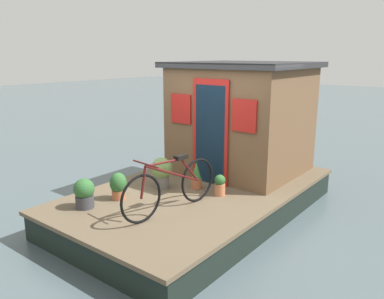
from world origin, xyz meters
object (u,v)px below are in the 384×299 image
object	(u,v)px
potted_plant_succulent	(118,186)
bicycle	(171,186)
potted_plant_rosemary	(84,193)
potted_plant_geranium	(162,171)
potted_plant_thyme	(196,176)
potted_plant_mint	(220,185)
houseboat_cabin	(241,117)

from	to	relation	value
potted_plant_succulent	bicycle	bearing A→B (deg)	-81.37
potted_plant_rosemary	potted_plant_geranium	size ratio (longest dim) A/B	0.85
potted_plant_geranium	potted_plant_thyme	bearing A→B (deg)	-56.37
bicycle	potted_plant_mint	bearing A→B (deg)	-10.48
potted_plant_mint	potted_plant_succulent	world-z (taller)	potted_plant_succulent
bicycle	potted_plant_mint	xyz separation A→B (m)	(0.96, -0.18, -0.21)
houseboat_cabin	potted_plant_geranium	bearing A→B (deg)	163.94
potted_plant_mint	potted_plant_succulent	size ratio (longest dim) A/B	0.79
potted_plant_geranium	houseboat_cabin	bearing A→B (deg)	-16.06
bicycle	potted_plant_rosemary	world-z (taller)	bicycle
potted_plant_succulent	potted_plant_mint	bearing A→B (deg)	-45.79
bicycle	potted_plant_geranium	distance (m)	1.04
bicycle	potted_plant_rosemary	distance (m)	1.30
potted_plant_rosemary	potted_plant_thyme	world-z (taller)	potted_plant_thyme
potted_plant_mint	potted_plant_geranium	world-z (taller)	potted_plant_geranium
houseboat_cabin	potted_plant_thyme	xyz separation A→B (m)	(-1.38, 0.01, -0.82)
potted_plant_rosemary	potted_plant_thyme	xyz separation A→B (m)	(1.67, -0.78, -0.01)
potted_plant_rosemary	bicycle	bearing A→B (deg)	-57.83
bicycle	potted_plant_geranium	size ratio (longest dim) A/B	3.37
houseboat_cabin	potted_plant_rosemary	bearing A→B (deg)	165.53
bicycle	potted_plant_thyme	distance (m)	1.05
potted_plant_rosemary	houseboat_cabin	bearing A→B (deg)	-14.47
potted_plant_thyme	potted_plant_rosemary	bearing A→B (deg)	154.98
potted_plant_geranium	potted_plant_thyme	xyz separation A→B (m)	(0.32, -0.48, -0.07)
potted_plant_rosemary	potted_plant_mint	size ratio (longest dim) A/B	1.31
potted_plant_succulent	potted_plant_thyme	distance (m)	1.31
potted_plant_mint	potted_plant_rosemary	bearing A→B (deg)	142.45
potted_plant_succulent	potted_plant_thyme	bearing A→B (deg)	-29.97
potted_plant_succulent	potted_plant_thyme	size ratio (longest dim) A/B	0.93
houseboat_cabin	potted_plant_geranium	size ratio (longest dim) A/B	4.55
potted_plant_geranium	potted_plant_thyme	distance (m)	0.58
potted_plant_succulent	potted_plant_thyme	world-z (taller)	potted_plant_thyme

